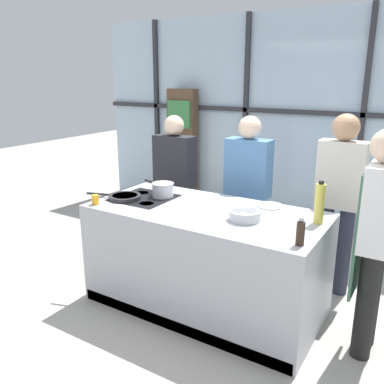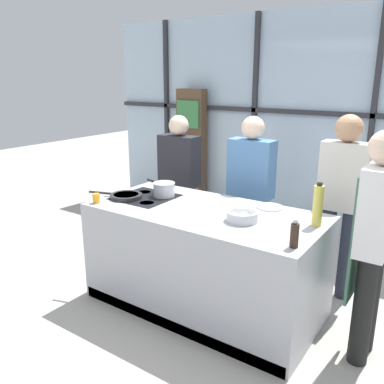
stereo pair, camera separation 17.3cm
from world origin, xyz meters
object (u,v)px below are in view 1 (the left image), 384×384
Objects in this scene: chef at (376,232)px; spectator_center_left at (248,186)px; mixing_bowl at (245,215)px; juice_glass_near at (95,200)px; spectator_far_left at (175,178)px; saucepan at (163,189)px; spectator_center_right at (339,194)px; frying_pan at (124,197)px; pepper_grinder at (300,233)px; white_plate at (270,206)px; oil_bottle at (320,203)px.

chef is 1.52m from spectator_center_left.
juice_glass_near is (-1.29, -0.32, -0.00)m from mixing_bowl.
spectator_far_left is at bearing 144.39° from mixing_bowl.
saucepan is 0.94m from mixing_bowl.
chef is 0.87m from spectator_center_right.
spectator_center_right is (1.79, -0.00, 0.09)m from spectator_far_left.
spectator_center_right is 1.05m from mixing_bowl.
spectator_far_left is 18.53× the size of juice_glass_near.
pepper_grinder reaches higher than frying_pan.
spectator_center_right reaches higher than pepper_grinder.
frying_pan is at bearing 173.58° from pepper_grinder.
white_plate is (-0.46, -0.50, -0.06)m from spectator_center_right.
frying_pan is 1.71m from pepper_grinder.
spectator_center_right is (-0.42, 0.76, 0.02)m from chef.
spectator_center_left reaches higher than mixing_bowl.
frying_pan is 2.30× the size of white_plate.
spectator_far_left is (-2.21, 0.76, -0.06)m from chef.
spectator_far_left reaches higher than mixing_bowl.
saucepan is 1.11× the size of oil_bottle.
pepper_grinder is at bearing 2.10° from juice_glass_near.
oil_bottle is 1.68× the size of pepper_grinder.
oil_bottle is at bearing 24.73° from mixing_bowl.
saucepan is 1.51m from pepper_grinder.
spectator_center_left is 1.26m from frying_pan.
chef reaches higher than oil_bottle.
spectator_center_left reaches higher than juice_glass_near.
saucepan is at bearing 27.12° from spectator_center_right.
spectator_center_right is 2.18m from juice_glass_near.
mixing_bowl is 0.57m from oil_bottle.
spectator_center_left is at bearing 142.47° from oil_bottle.
spectator_center_left is at bearing 59.89° from chef.
oil_bottle is at bearing -22.39° from white_plate.
saucepan is (0.36, -0.73, 0.09)m from spectator_far_left.
frying_pan is (-2.11, -0.22, -0.02)m from chef.
pepper_grinder is at bearing -6.42° from frying_pan.
pepper_grinder is at bearing 135.03° from chef.
spectator_center_left is 4.85× the size of oil_bottle.
white_plate is at bearing 157.61° from oil_bottle.
chef is 0.58m from pepper_grinder.
chef reaches higher than juice_glass_near.
oil_bottle is (1.43, 0.04, 0.09)m from saucepan.
white_plate is (1.22, 0.49, -0.01)m from frying_pan.
saucepan is at bearing 162.88° from pepper_grinder.
spectator_far_left reaches higher than saucepan.
pepper_grinder is at bearing 90.47° from spectator_center_right.
oil_bottle is at bearing 1.76° from saucepan.
chef is 4.48× the size of saucepan.
mixing_bowl is at bearing 144.39° from spectator_far_left.
spectator_far_left is at bearing 70.96° from chef.
spectator_center_right is 4.53× the size of saucepan.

